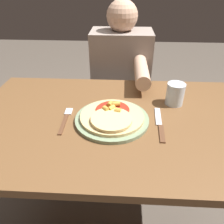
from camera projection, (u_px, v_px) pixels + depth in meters
dining_table at (117, 142)px, 0.93m from camera, size 1.19×0.71×0.76m
plate at (112, 119)px, 0.84m from camera, size 0.28×0.28×0.01m
pizza at (112, 116)px, 0.83m from camera, size 0.24×0.24×0.04m
fork at (66, 119)px, 0.85m from camera, size 0.03×0.18×0.00m
knife at (160, 124)px, 0.82m from camera, size 0.03×0.22×0.00m
drinking_glass at (175, 94)px, 0.93m from camera, size 0.08×0.08×0.09m
person_diner at (121, 82)px, 1.39m from camera, size 0.35×0.52×1.13m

